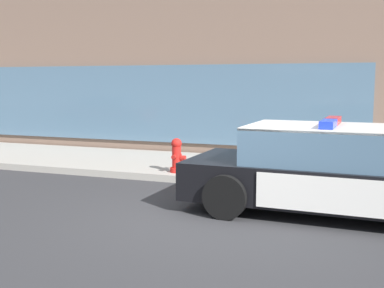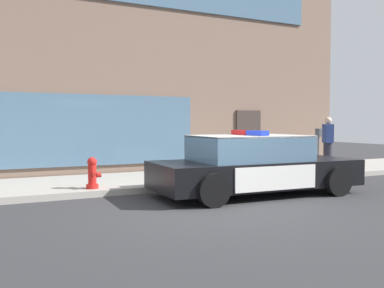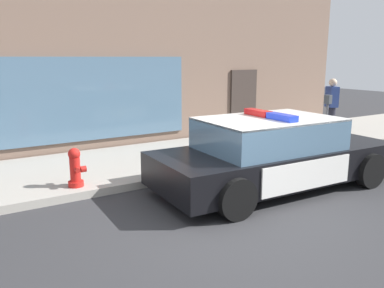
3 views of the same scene
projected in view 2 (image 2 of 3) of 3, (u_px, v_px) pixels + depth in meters
name	position (u px, v px, depth m)	size (l,w,h in m)	color
ground	(207.00, 209.00, 8.19)	(48.00, 48.00, 0.00)	#303033
sidewalk	(140.00, 181.00, 11.59)	(48.00, 3.16, 0.15)	#A39E93
storefront_building	(56.00, 62.00, 16.71)	(19.20, 9.89, 8.11)	#7A6051
police_cruiser	(254.00, 165.00, 9.82)	(4.88, 2.23, 1.49)	black
fire_hydrant	(92.00, 173.00, 9.78)	(0.34, 0.39, 0.73)	red
pedestrian_on_sidewalk	(328.00, 142.00, 14.20)	(0.40, 0.47, 1.71)	#23232D
parking_meter	(319.00, 142.00, 12.93)	(0.12, 0.18, 1.34)	slate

